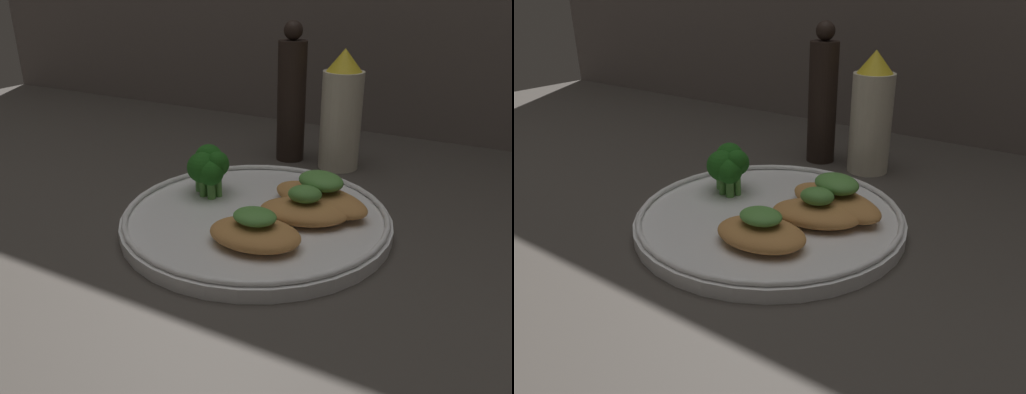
{
  "view_description": "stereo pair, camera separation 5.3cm",
  "coord_description": "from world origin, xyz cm",
  "views": [
    {
      "loc": [
        23.21,
        -42.48,
        24.64
      ],
      "look_at": [
        0.0,
        0.0,
        3.4
      ],
      "focal_mm": 35.0,
      "sensor_mm": 36.0,
      "label": 1
    },
    {
      "loc": [
        27.7,
        -39.7,
        24.64
      ],
      "look_at": [
        0.0,
        0.0,
        3.4
      ],
      "focal_mm": 35.0,
      "sensor_mm": 36.0,
      "label": 2
    }
  ],
  "objects": [
    {
      "name": "grilled_meat_back",
      "position": [
        5.54,
        4.4,
        3.03
      ],
      "size": [
        12.83,
        8.73,
        4.29
      ],
      "color": "#BC7F42",
      "rests_on": "plate"
    },
    {
      "name": "grilled_meat_middle",
      "position": [
        5.17,
        0.96,
        2.73
      ],
      "size": [
        10.57,
        8.23,
        3.92
      ],
      "color": "#BC7F42",
      "rests_on": "plate"
    },
    {
      "name": "grilled_meat_front",
      "position": [
        3.14,
        -5.97,
        2.78
      ],
      "size": [
        9.6,
        7.14,
        3.7
      ],
      "color": "#BC7F42",
      "rests_on": "plate"
    },
    {
      "name": "plate",
      "position": [
        0.0,
        0.0,
        0.99
      ],
      "size": [
        28.82,
        28.82,
        2.0
      ],
      "color": "white",
      "rests_on": "ground_plane"
    },
    {
      "name": "ground_plane",
      "position": [
        0.0,
        0.0,
        -0.5
      ],
      "size": [
        180.0,
        180.0,
        1.0
      ],
      "primitive_type": "cube",
      "color": "#3D3833"
    },
    {
      "name": "broccoli_bunch",
      "position": [
        -7.43,
        2.19,
        4.86
      ],
      "size": [
        5.42,
        5.15,
        5.72
      ],
      "color": "#569942",
      "rests_on": "plate"
    },
    {
      "name": "sauce_bottle",
      "position": [
        1.36,
        21.8,
        7.84
      ],
      "size": [
        5.58,
        5.58,
        16.39
      ],
      "color": "beige",
      "rests_on": "ground_plane"
    },
    {
      "name": "pepper_grinder",
      "position": [
        -6.17,
        21.8,
        9.08
      ],
      "size": [
        4.05,
        4.05,
        19.59
      ],
      "color": "black",
      "rests_on": "ground_plane"
    }
  ]
}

